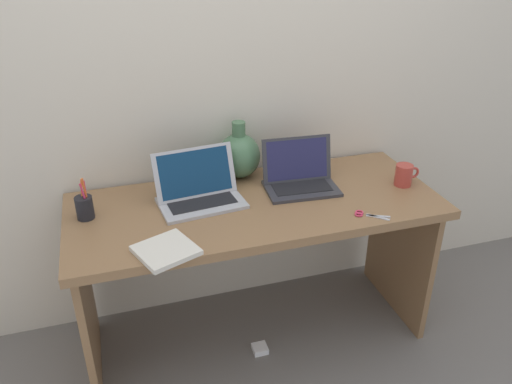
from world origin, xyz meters
The scene contains 11 objects.
ground_plane centered at (0.00, 0.00, 0.00)m, with size 6.00×6.00×0.00m, color slate.
back_wall centered at (0.00, 0.37, 1.20)m, with size 4.40×0.04×2.40m, color beige.
desk centered at (0.00, 0.00, 0.60)m, with size 1.63×0.67×0.76m.
laptop_left centered at (-0.24, 0.08, 0.82)m, with size 0.38×0.27×0.22m.
laptop_right centered at (0.24, 0.09, 0.82)m, with size 0.34×0.24×0.22m.
green_vase centered at (0.00, 0.27, 0.87)m, with size 0.20×0.20×0.28m.
notebook_stack centered at (-0.43, -0.27, 0.77)m, with size 0.20×0.20×0.02m, color silver.
coffee_mug centered at (0.71, -0.04, 0.81)m, with size 0.12×0.08×0.10m.
pen_cup centered at (-0.71, 0.08, 0.81)m, with size 0.07×0.07×0.19m.
scissors centered at (0.41, -0.24, 0.76)m, with size 0.14×0.11×0.01m.
power_brick centered at (-0.02, -0.13, 0.01)m, with size 0.07×0.07×0.03m, color white.
Camera 1 is at (-0.58, -1.89, 1.85)m, focal length 36.06 mm.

